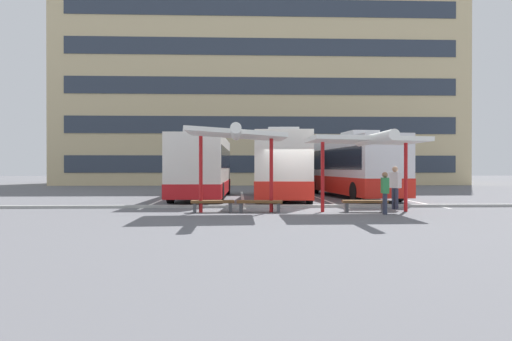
{
  "coord_description": "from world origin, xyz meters",
  "views": [
    {
      "loc": [
        -2.41,
        -19.12,
        1.7
      ],
      "look_at": [
        -1.55,
        2.66,
        1.57
      ],
      "focal_mm": 32.79,
      "sensor_mm": 36.0,
      "label": 1
    }
  ],
  "objects_px": {
    "bench_0": "(213,203)",
    "waiting_shelter_0": "(236,136)",
    "coach_bus_0": "(203,167)",
    "coach_bus_1": "(283,167)",
    "waiting_shelter_1": "(366,141)",
    "bench_1": "(260,203)",
    "waiting_passenger_0": "(395,184)",
    "bench_2": "(365,203)",
    "coach_bus_2": "(351,168)",
    "waiting_passenger_1": "(385,190)"
  },
  "relations": [
    {
      "from": "coach_bus_1",
      "to": "coach_bus_0",
      "type": "bearing_deg",
      "value": 177.23
    },
    {
      "from": "coach_bus_0",
      "to": "waiting_shelter_1",
      "type": "xyz_separation_m",
      "value": [
        6.8,
        -8.39,
        0.99
      ]
    },
    {
      "from": "coach_bus_2",
      "to": "coach_bus_1",
      "type": "bearing_deg",
      "value": -166.55
    },
    {
      "from": "bench_0",
      "to": "waiting_shelter_1",
      "type": "bearing_deg",
      "value": -3.36
    },
    {
      "from": "coach_bus_2",
      "to": "waiting_shelter_0",
      "type": "height_order",
      "value": "coach_bus_2"
    },
    {
      "from": "coach_bus_1",
      "to": "bench_0",
      "type": "bearing_deg",
      "value": -113.98
    },
    {
      "from": "coach_bus_1",
      "to": "waiting_passenger_1",
      "type": "distance_m",
      "value": 9.36
    },
    {
      "from": "coach_bus_1",
      "to": "bench_2",
      "type": "bearing_deg",
      "value": -73.61
    },
    {
      "from": "waiting_shelter_0",
      "to": "bench_1",
      "type": "bearing_deg",
      "value": 15.46
    },
    {
      "from": "waiting_shelter_1",
      "to": "waiting_shelter_0",
      "type": "bearing_deg",
      "value": -179.81
    },
    {
      "from": "bench_1",
      "to": "waiting_passenger_1",
      "type": "relative_size",
      "value": 1.14
    },
    {
      "from": "coach_bus_2",
      "to": "waiting_passenger_0",
      "type": "relative_size",
      "value": 6.38
    },
    {
      "from": "bench_0",
      "to": "waiting_shelter_0",
      "type": "bearing_deg",
      "value": -21.76
    },
    {
      "from": "bench_0",
      "to": "coach_bus_0",
      "type": "bearing_deg",
      "value": 96.84
    },
    {
      "from": "waiting_shelter_1",
      "to": "waiting_passenger_0",
      "type": "height_order",
      "value": "waiting_shelter_1"
    },
    {
      "from": "waiting_passenger_0",
      "to": "coach_bus_0",
      "type": "bearing_deg",
      "value": 140.03
    },
    {
      "from": "coach_bus_0",
      "to": "coach_bus_2",
      "type": "bearing_deg",
      "value": 5.02
    },
    {
      "from": "waiting_shelter_0",
      "to": "waiting_passenger_0",
      "type": "height_order",
      "value": "waiting_shelter_0"
    },
    {
      "from": "coach_bus_0",
      "to": "waiting_shelter_1",
      "type": "relative_size",
      "value": 2.09
    },
    {
      "from": "coach_bus_2",
      "to": "bench_2",
      "type": "bearing_deg",
      "value": -100.51
    },
    {
      "from": "bench_1",
      "to": "bench_2",
      "type": "bearing_deg",
      "value": -0.58
    },
    {
      "from": "coach_bus_0",
      "to": "waiting_passenger_1",
      "type": "xyz_separation_m",
      "value": [
        7.29,
        -9.09,
        -0.84
      ]
    },
    {
      "from": "coach_bus_2",
      "to": "waiting_shelter_1",
      "type": "xyz_separation_m",
      "value": [
        -1.66,
        -9.14,
        1.01
      ]
    },
    {
      "from": "bench_0",
      "to": "bench_1",
      "type": "relative_size",
      "value": 0.95
    },
    {
      "from": "coach_bus_2",
      "to": "coach_bus_0",
      "type": "bearing_deg",
      "value": -174.98
    },
    {
      "from": "bench_0",
      "to": "bench_1",
      "type": "xyz_separation_m",
      "value": [
        1.8,
        -0.11,
        0.0
      ]
    },
    {
      "from": "waiting_shelter_0",
      "to": "waiting_shelter_1",
      "type": "xyz_separation_m",
      "value": [
        4.93,
        0.02,
        -0.2
      ]
    },
    {
      "from": "bench_2",
      "to": "waiting_passenger_0",
      "type": "xyz_separation_m",
      "value": [
        1.57,
        1.18,
        0.69
      ]
    },
    {
      "from": "coach_bus_0",
      "to": "waiting_passenger_1",
      "type": "height_order",
      "value": "coach_bus_0"
    },
    {
      "from": "bench_2",
      "to": "waiting_shelter_0",
      "type": "bearing_deg",
      "value": -177.58
    },
    {
      "from": "bench_2",
      "to": "coach_bus_1",
      "type": "bearing_deg",
      "value": 106.39
    },
    {
      "from": "coach_bus_0",
      "to": "coach_bus_2",
      "type": "relative_size",
      "value": 0.93
    },
    {
      "from": "bench_2",
      "to": "waiting_shelter_1",
      "type": "bearing_deg",
      "value": -90.0
    },
    {
      "from": "coach_bus_2",
      "to": "waiting_shelter_1",
      "type": "bearing_deg",
      "value": -100.29
    },
    {
      "from": "coach_bus_0",
      "to": "coach_bus_2",
      "type": "xyz_separation_m",
      "value": [
        8.46,
        0.74,
        -0.03
      ]
    },
    {
      "from": "waiting_passenger_0",
      "to": "bench_0",
      "type": "bearing_deg",
      "value": -172.08
    },
    {
      "from": "waiting_shelter_1",
      "to": "waiting_passenger_1",
      "type": "relative_size",
      "value": 3.21
    },
    {
      "from": "bench_1",
      "to": "waiting_passenger_0",
      "type": "xyz_separation_m",
      "value": [
        5.61,
        1.14,
        0.69
      ]
    },
    {
      "from": "waiting_shelter_1",
      "to": "waiting_passenger_1",
      "type": "xyz_separation_m",
      "value": [
        0.49,
        -0.7,
        -1.83
      ]
    },
    {
      "from": "waiting_shelter_0",
      "to": "bench_2",
      "type": "xyz_separation_m",
      "value": [
        4.93,
        0.21,
        -2.56
      ]
    },
    {
      "from": "bench_1",
      "to": "bench_2",
      "type": "height_order",
      "value": "same"
    },
    {
      "from": "coach_bus_0",
      "to": "waiting_passenger_1",
      "type": "distance_m",
      "value": 11.69
    },
    {
      "from": "coach_bus_1",
      "to": "bench_1",
      "type": "height_order",
      "value": "coach_bus_1"
    },
    {
      "from": "waiting_shelter_0",
      "to": "bench_1",
      "type": "relative_size",
      "value": 2.63
    },
    {
      "from": "waiting_shelter_0",
      "to": "bench_0",
      "type": "xyz_separation_m",
      "value": [
        -0.9,
        0.36,
        -2.56
      ]
    },
    {
      "from": "bench_1",
      "to": "waiting_passenger_1",
      "type": "height_order",
      "value": "waiting_passenger_1"
    },
    {
      "from": "waiting_passenger_0",
      "to": "coach_bus_2",
      "type": "bearing_deg",
      "value": 89.37
    },
    {
      "from": "coach_bus_0",
      "to": "coach_bus_1",
      "type": "height_order",
      "value": "coach_bus_1"
    },
    {
      "from": "bench_0",
      "to": "bench_2",
      "type": "bearing_deg",
      "value": -1.48
    },
    {
      "from": "waiting_shelter_0",
      "to": "coach_bus_1",
      "type": "bearing_deg",
      "value": 72.49
    }
  ]
}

